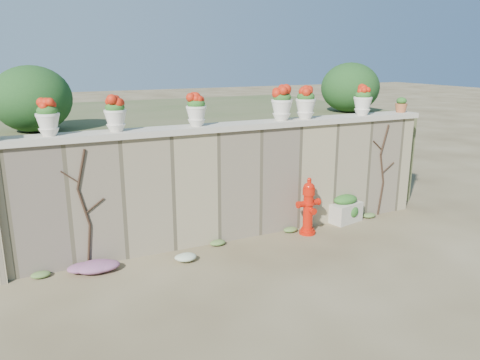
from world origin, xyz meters
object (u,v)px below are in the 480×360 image
fire_hydrant (308,206)px  planter_box (345,209)px  urn_pot_0 (48,118)px  terracotta_pot (401,106)px

fire_hydrant → planter_box: size_ratio=1.45×
planter_box → fire_hydrant: bearing=-179.6°
planter_box → urn_pot_0: (-5.35, 0.25, 2.11)m
fire_hydrant → planter_box: (1.05, 0.25, -0.29)m
planter_box → urn_pot_0: 5.76m
fire_hydrant → urn_pot_0: 4.70m
planter_box → terracotta_pot: (1.50, 0.25, 1.98)m
planter_box → urn_pot_0: urn_pot_0 is taller
fire_hydrant → terracotta_pot: terracotta_pot is taller
fire_hydrant → planter_box: fire_hydrant is taller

